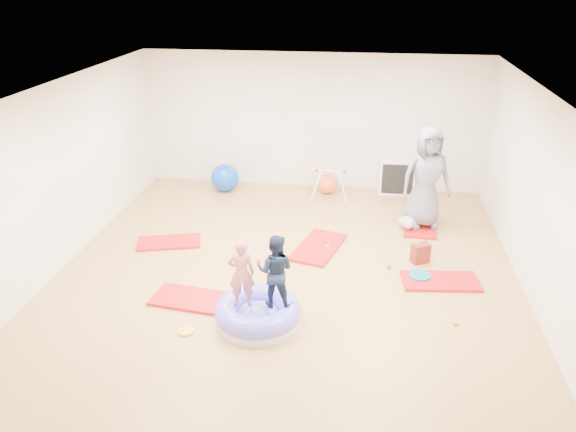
# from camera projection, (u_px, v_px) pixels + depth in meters

# --- Properties ---
(room) EXTENTS (7.01, 8.01, 2.81)m
(room) POSITION_uv_depth(u_px,v_px,m) (285.00, 192.00, 7.95)
(room) COLOR #B4813E
(room) RESTS_ON ground
(gym_mat_front_left) EXTENTS (1.22, 0.72, 0.05)m
(gym_mat_front_left) POSITION_uv_depth(u_px,v_px,m) (193.00, 299.00, 7.92)
(gym_mat_front_left) COLOR #C30022
(gym_mat_front_left) RESTS_ON ground
(gym_mat_mid_left) EXTENTS (1.16, 0.79, 0.04)m
(gym_mat_mid_left) POSITION_uv_depth(u_px,v_px,m) (169.00, 242.00, 9.58)
(gym_mat_mid_left) COLOR #C30022
(gym_mat_mid_left) RESTS_ON ground
(gym_mat_center_back) EXTENTS (0.92, 1.35, 0.05)m
(gym_mat_center_back) POSITION_uv_depth(u_px,v_px,m) (318.00, 247.00, 9.40)
(gym_mat_center_back) COLOR #C30022
(gym_mat_center_back) RESTS_ON ground
(gym_mat_right) EXTENTS (1.19, 0.68, 0.05)m
(gym_mat_right) POSITION_uv_depth(u_px,v_px,m) (440.00, 281.00, 8.38)
(gym_mat_right) COLOR #C30022
(gym_mat_right) RESTS_ON ground
(gym_mat_rear_right) EXTENTS (0.65, 1.18, 0.05)m
(gym_mat_rear_right) POSITION_uv_depth(u_px,v_px,m) (420.00, 224.00, 10.23)
(gym_mat_rear_right) COLOR #C30022
(gym_mat_rear_right) RESTS_ON ground
(inflatable_cushion) EXTENTS (1.15, 1.15, 0.36)m
(inflatable_cushion) POSITION_uv_depth(u_px,v_px,m) (258.00, 313.00, 7.40)
(inflatable_cushion) COLOR silver
(inflatable_cushion) RESTS_ON ground
(child_pink) EXTENTS (0.38, 0.28, 0.94)m
(child_pink) POSITION_uv_depth(u_px,v_px,m) (241.00, 270.00, 7.13)
(child_pink) COLOR #CA636E
(child_pink) RESTS_ON inflatable_cushion
(child_navy) EXTENTS (0.51, 0.41, 1.00)m
(child_navy) POSITION_uv_depth(u_px,v_px,m) (275.00, 268.00, 7.11)
(child_navy) COLOR #15223B
(child_navy) RESTS_ON inflatable_cushion
(adult_caregiver) EXTENTS (1.01, 0.80, 1.81)m
(adult_caregiver) POSITION_uv_depth(u_px,v_px,m) (426.00, 177.00, 9.82)
(adult_caregiver) COLOR slate
(adult_caregiver) RESTS_ON gym_mat_rear_right
(infant) EXTENTS (0.36, 0.36, 0.21)m
(infant) POSITION_uv_depth(u_px,v_px,m) (408.00, 222.00, 10.01)
(infant) COLOR #99B0DA
(infant) RESTS_ON gym_mat_rear_right
(ball_pit_balls) EXTENTS (3.19, 2.05, 0.07)m
(ball_pit_balls) POSITION_uv_depth(u_px,v_px,m) (309.00, 283.00, 8.30)
(ball_pit_balls) COLOR green
(ball_pit_balls) RESTS_ON ground
(exercise_ball_blue) EXTENTS (0.58, 0.58, 0.58)m
(exercise_ball_blue) POSITION_uv_depth(u_px,v_px,m) (225.00, 178.00, 11.73)
(exercise_ball_blue) COLOR blue
(exercise_ball_blue) RESTS_ON ground
(exercise_ball_orange) EXTENTS (0.42, 0.42, 0.42)m
(exercise_ball_orange) POSITION_uv_depth(u_px,v_px,m) (327.00, 183.00, 11.64)
(exercise_ball_orange) COLOR #FF6633
(exercise_ball_orange) RESTS_ON ground
(infant_play_gym) EXTENTS (0.75, 0.71, 0.57)m
(infant_play_gym) POSITION_uv_depth(u_px,v_px,m) (330.00, 179.00, 11.38)
(infant_play_gym) COLOR silver
(infant_play_gym) RESTS_ON ground
(cube_shelf) EXTENTS (0.73, 0.36, 0.73)m
(cube_shelf) POSITION_uv_depth(u_px,v_px,m) (397.00, 177.00, 11.58)
(cube_shelf) COLOR silver
(cube_shelf) RESTS_ON ground
(balance_disc) EXTENTS (0.33, 0.33, 0.07)m
(balance_disc) POSITION_uv_depth(u_px,v_px,m) (420.00, 277.00, 8.48)
(balance_disc) COLOR #156D87
(balance_disc) RESTS_ON ground
(backpack) EXTENTS (0.32, 0.28, 0.32)m
(backpack) POSITION_uv_depth(u_px,v_px,m) (420.00, 253.00, 8.91)
(backpack) COLOR #B31D14
(backpack) RESTS_ON ground
(yellow_toy) EXTENTS (0.21, 0.21, 0.03)m
(yellow_toy) POSITION_uv_depth(u_px,v_px,m) (185.00, 331.00, 7.24)
(yellow_toy) COLOR gold
(yellow_toy) RESTS_ON ground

